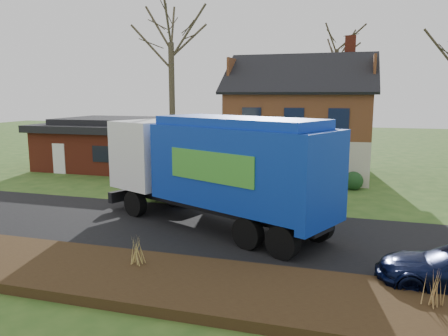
# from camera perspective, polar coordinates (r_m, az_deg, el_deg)

# --- Properties ---
(ground) EXTENTS (120.00, 120.00, 0.00)m
(ground) POSITION_cam_1_polar(r_m,az_deg,el_deg) (17.89, -2.04, -8.15)
(ground) COLOR #2A4F1A
(ground) RESTS_ON ground
(road) EXTENTS (80.00, 7.00, 0.02)m
(road) POSITION_cam_1_polar(r_m,az_deg,el_deg) (17.88, -2.04, -8.12)
(road) COLOR black
(road) RESTS_ON ground
(mulch_verge) EXTENTS (80.00, 3.50, 0.30)m
(mulch_verge) POSITION_cam_1_polar(r_m,az_deg,el_deg) (13.24, -9.57, -14.16)
(mulch_verge) COLOR black
(mulch_verge) RESTS_ON ground
(main_house) EXTENTS (12.95, 8.95, 9.26)m
(main_house) POSITION_cam_1_polar(r_m,az_deg,el_deg) (30.34, 9.07, 6.82)
(main_house) COLOR beige
(main_house) RESTS_ON ground
(ranch_house) EXTENTS (9.80, 8.20, 3.70)m
(ranch_house) POSITION_cam_1_polar(r_m,az_deg,el_deg) (34.15, -14.34, 3.21)
(ranch_house) COLOR maroon
(ranch_house) RESTS_ON ground
(garbage_truck) EXTENTS (10.91, 7.06, 4.58)m
(garbage_truck) POSITION_cam_1_polar(r_m,az_deg,el_deg) (17.68, -0.93, 0.46)
(garbage_truck) COLOR black
(garbage_truck) RESTS_ON ground
(silver_sedan) EXTENTS (5.47, 3.50, 1.70)m
(silver_sedan) POSITION_cam_1_polar(r_m,az_deg,el_deg) (23.30, -7.21, -1.85)
(silver_sedan) COLOR #B0B3B8
(silver_sedan) RESTS_ON ground
(tree_front_west) EXTENTS (3.95, 3.95, 11.74)m
(tree_front_west) POSITION_cam_1_polar(r_m,az_deg,el_deg) (26.97, -7.00, 18.56)
(tree_front_west) COLOR #413927
(tree_front_west) RESTS_ON ground
(tree_back) EXTENTS (3.94, 3.94, 12.47)m
(tree_back) POSITION_cam_1_polar(r_m,az_deg,el_deg) (39.42, 14.60, 16.53)
(tree_back) COLOR #3A2F22
(tree_back) RESTS_ON ground
(grass_clump_mid) EXTENTS (0.33, 0.27, 0.93)m
(grass_clump_mid) POSITION_cam_1_polar(r_m,az_deg,el_deg) (13.82, -11.31, -10.42)
(grass_clump_mid) COLOR tan
(grass_clump_mid) RESTS_ON mulch_verge
(grass_clump_east) EXTENTS (0.36, 0.29, 0.90)m
(grass_clump_east) POSITION_cam_1_polar(r_m,az_deg,el_deg) (12.22, 25.83, -14.08)
(grass_clump_east) COLOR #A27E47
(grass_clump_east) RESTS_ON mulch_verge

